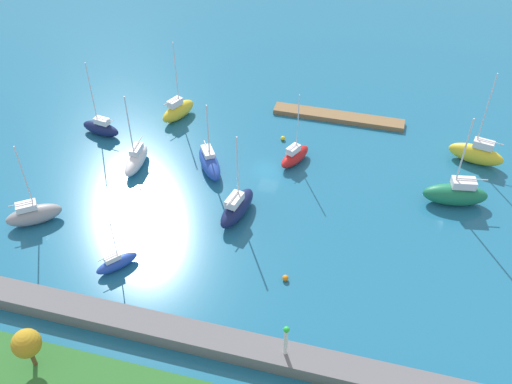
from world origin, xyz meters
TOP-DOWN VIEW (x-y plane):
  - water at (0.00, 0.00)m, footprint 160.00×160.00m
  - pier_dock at (-6.83, -14.43)m, footprint 18.90×2.45m
  - breakwater at (0.00, 27.19)m, footprint 57.62×2.76m
  - harbor_beacon at (-8.27, 27.19)m, footprint 0.56×0.56m
  - park_tree_west at (13.12, 33.62)m, footprint 2.57×2.57m
  - sailboat_yellow_far_south at (-25.71, -8.67)m, footprint 7.27×3.60m
  - sailboat_navy_inner_mooring at (1.48, 9.37)m, footprint 3.53×7.36m
  - sailboat_blue_lone_south at (11.50, 20.51)m, footprint 4.00×4.46m
  - sailboat_green_near_pier at (-23.08, 0.43)m, footprint 7.95×3.92m
  - sailboat_white_along_channel at (16.73, 3.63)m, footprint 2.16×6.52m
  - sailboat_gray_outer_mooring at (23.77, 16.44)m, footprint 6.35×5.51m
  - sailboat_red_center_basin at (-2.88, -2.49)m, footprint 3.87×5.65m
  - sailboat_yellow_lone_north at (15.63, -8.56)m, footprint 4.13×6.33m
  - sailboat_navy_west_end at (24.56, -1.92)m, footprint 5.96×2.71m
  - sailboat_blue_far_north at (7.36, 1.86)m, footprint 5.62×6.99m
  - mooring_buoy_orange at (-6.17, 17.56)m, footprint 0.66×0.66m
  - mooring_buoy_yellow at (-0.27, -7.09)m, footprint 0.63×0.63m

SIDE VIEW (x-z plane):
  - water at x=0.00m, z-range 0.00..0.00m
  - mooring_buoy_yellow at x=-0.27m, z-range 0.00..0.63m
  - mooring_buoy_orange at x=-6.17m, z-range 0.00..0.66m
  - pier_dock at x=-6.83m, z-range 0.00..0.69m
  - breakwater at x=0.00m, z-range 0.00..1.55m
  - sailboat_blue_lone_south at x=11.50m, z-range -2.57..4.23m
  - sailboat_navy_west_end at x=24.56m, z-range -4.38..6.62m
  - sailboat_red_center_basin at x=-2.88m, z-range -3.92..6.17m
  - sailboat_white_along_channel at x=16.73m, z-range -4.19..6.55m
  - sailboat_blue_far_north at x=7.36m, z-range -3.74..6.24m
  - sailboat_gray_outer_mooring at x=23.77m, z-range -4.12..6.64m
  - sailboat_yellow_lone_north at x=15.63m, z-range -4.53..7.26m
  - sailboat_navy_inner_mooring at x=1.48m, z-range -4.15..6.90m
  - sailboat_yellow_far_south at x=-25.71m, z-range -5.01..7.95m
  - sailboat_green_near_pier at x=-23.08m, z-range -4.52..7.52m
  - harbor_beacon at x=-8.27m, z-range 1.84..5.57m
  - park_tree_west at x=13.12m, z-range 1.76..6.12m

